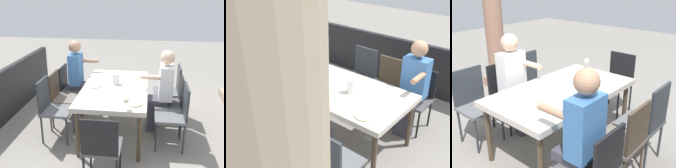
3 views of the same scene
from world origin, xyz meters
The scene contains 23 objects.
ground_plane centered at (0.00, 0.00, 0.00)m, with size 16.00×16.00×0.00m, color gray.
dining_table centered at (0.00, 0.00, 0.70)m, with size 1.74×0.99×0.76m.
chair_west_north centered at (-0.62, 0.92, 0.55)m, with size 0.44×0.44×0.95m.
chair_west_south centered at (-0.62, -0.92, 0.51)m, with size 0.44×0.44×0.88m.
chair_mid_north centered at (-0.12, 0.92, 0.53)m, with size 0.44×0.44×0.90m.
chair_mid_south centered at (-0.12, -0.92, 0.53)m, with size 0.44×0.44×0.91m.
chair_east_north centered at (0.36, 0.92, 0.55)m, with size 0.44×0.44×0.95m.
chair_east_south centered at (0.36, -0.92, 0.55)m, with size 0.44×0.44×0.96m.
chair_head_east centered at (1.29, 0.00, 0.53)m, with size 0.44×0.44×0.91m.
diner_woman_green centered at (-0.12, 0.72, 0.72)m, with size 0.35×0.50×1.34m.
diner_man_white centered at (-0.63, -0.73, 0.73)m, with size 0.35×0.50×1.35m.
stone_column_centre centered at (0.73, 2.30, 1.33)m, with size 0.43×0.43×2.71m.
plate_0 centered at (-0.58, 0.33, 0.77)m, with size 0.24×0.24×0.02m.
fork_0 centered at (-0.73, 0.33, 0.77)m, with size 0.02×0.17×0.01m, color silver.
spoon_0 centered at (-0.43, 0.33, 0.77)m, with size 0.02×0.17×0.01m, color silver.
plate_1 centered at (0.01, -0.34, 0.77)m, with size 0.25×0.25×0.02m.
fork_1 centered at (-0.14, -0.34, 0.77)m, with size 0.02×0.17×0.01m, color silver.
spoon_1 centered at (0.16, -0.34, 0.77)m, with size 0.02×0.17×0.01m, color silver.
plate_2 centered at (0.62, 0.33, 0.77)m, with size 0.22×0.22×0.02m.
wine_glass_2 centered at (0.79, 0.23, 0.88)m, with size 0.07×0.07×0.16m.
fork_2 centered at (0.47, 0.33, 0.77)m, with size 0.02×0.17×0.01m, color silver.
spoon_2 centered at (0.77, 0.33, 0.77)m, with size 0.02×0.17×0.01m, color silver.
water_pitcher centered at (-0.13, -0.01, 0.84)m, with size 0.11×0.11×0.17m.
Camera 3 is at (-2.23, -1.94, 2.00)m, focal length 43.59 mm.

